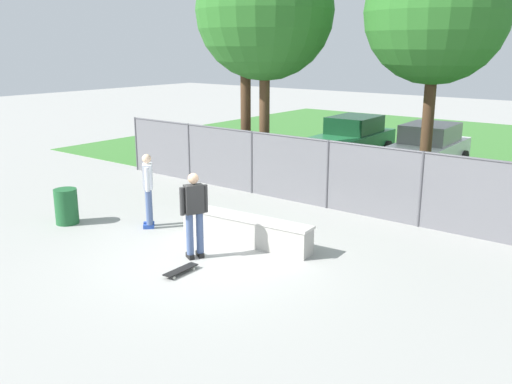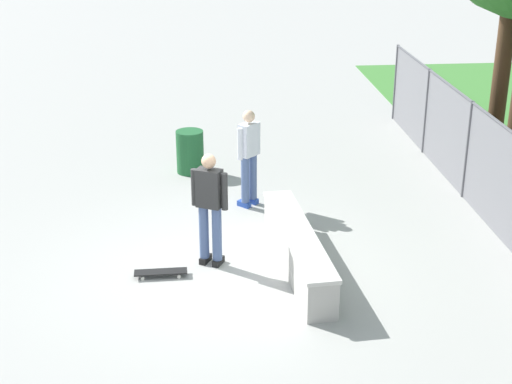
{
  "view_description": "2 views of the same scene",
  "coord_description": "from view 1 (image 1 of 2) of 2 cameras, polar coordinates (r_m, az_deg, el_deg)",
  "views": [
    {
      "loc": [
        7.4,
        -7.94,
        4.31
      ],
      "look_at": [
        0.31,
        1.16,
        1.24
      ],
      "focal_mm": 38.79,
      "sensor_mm": 36.0,
      "label": 1
    },
    {
      "loc": [
        10.38,
        -0.39,
        5.53
      ],
      "look_at": [
        -0.57,
        0.56,
        1.07
      ],
      "focal_mm": 53.34,
      "sensor_mm": 36.0,
      "label": 2
    }
  ],
  "objects": [
    {
      "name": "ground_plane",
      "position": [
        11.68,
        -4.74,
        -6.82
      ],
      "size": [
        80.0,
        80.0,
        0.0
      ],
      "primitive_type": "plane",
      "color": "#9E9E99"
    },
    {
      "name": "chainlink_fence",
      "position": [
        15.0,
        7.39,
        2.09
      ],
      "size": [
        15.71,
        0.07,
        1.88
      ],
      "color": "#4C4C51",
      "rests_on": "ground"
    },
    {
      "name": "tree_mid",
      "position": [
        16.02,
        18.11,
        17.16
      ],
      "size": [
        3.8,
        3.8,
        7.06
      ],
      "color": "#47301E",
      "rests_on": "ground"
    },
    {
      "name": "tree_near_right",
      "position": [
        17.13,
        0.92,
        18.17
      ],
      "size": [
        4.1,
        4.1,
        7.36
      ],
      "color": "#513823",
      "rests_on": "ground"
    },
    {
      "name": "skateboarder",
      "position": [
        11.4,
        -6.39,
        -2.04
      ],
      "size": [
        0.4,
        0.55,
        1.82
      ],
      "color": "black",
      "rests_on": "ground"
    },
    {
      "name": "bystander",
      "position": [
        13.53,
        -11.07,
        0.48
      ],
      "size": [
        0.46,
        0.45,
        1.82
      ],
      "color": "#2647A5",
      "rests_on": "ground"
    },
    {
      "name": "car_white",
      "position": [
        20.38,
        17.32,
        4.41
      ],
      "size": [
        2.13,
        4.26,
        1.66
      ],
      "color": "silver",
      "rests_on": "ground"
    },
    {
      "name": "car_green",
      "position": [
        21.9,
        9.94,
        5.55
      ],
      "size": [
        2.13,
        4.26,
        1.66
      ],
      "color": "#1E6638",
      "rests_on": "ground"
    },
    {
      "name": "concrete_ledge",
      "position": [
        12.38,
        -1.14,
        -3.9
      ],
      "size": [
        3.31,
        0.75,
        0.64
      ],
      "color": "#A8A59E",
      "rests_on": "ground"
    },
    {
      "name": "trash_bin",
      "position": [
        14.5,
        -18.97,
        -1.41
      ],
      "size": [
        0.56,
        0.56,
        0.88
      ],
      "primitive_type": "cylinder",
      "color": "#1E592D",
      "rests_on": "ground"
    },
    {
      "name": "grass_strip",
      "position": [
        24.47,
        19.78,
        3.89
      ],
      "size": [
        27.64,
        20.0,
        0.02
      ],
      "primitive_type": "cube",
      "color": "#3D7A33",
      "rests_on": "ground"
    },
    {
      "name": "skateboard",
      "position": [
        10.97,
        -7.77,
        -7.97
      ],
      "size": [
        0.22,
        0.8,
        0.09
      ],
      "color": "black",
      "rests_on": "ground"
    }
  ]
}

